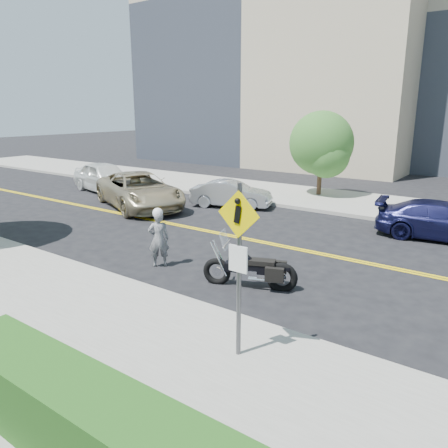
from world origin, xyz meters
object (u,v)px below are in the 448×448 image
parked_car_white (105,177)px  parked_car_silver (231,194)px  motorcyclist (159,238)px  motorcycle (250,260)px  pedestrian_sign (239,255)px  parked_car_blue (444,221)px  suv (139,190)px

parked_car_white → parked_car_silver: bearing=-70.6°
motorcyclist → motorcycle: motorcyclist is taller
motorcyclist → parked_car_white: size_ratio=0.36×
motorcycle → parked_car_white: bearing=133.2°
pedestrian_sign → motorcycle: size_ratio=1.32×
pedestrian_sign → parked_car_silver: size_ratio=0.84×
parked_car_blue → suv: bearing=93.8°
pedestrian_sign → parked_car_blue: size_ratio=0.69×
parked_car_white → parked_car_silver: (7.53, 0.87, -0.19)m
pedestrian_sign → suv: pedestrian_sign is taller
pedestrian_sign → motorcyclist: size_ratio=1.79×
motorcyclist → parked_car_silver: motorcyclist is taller
motorcycle → parked_car_silver: (-5.58, 7.20, -0.10)m
motorcyclist → parked_car_white: bearing=-77.4°
suv → parked_car_blue: size_ratio=1.28×
motorcyclist → suv: size_ratio=0.30×
motorcycle → pedestrian_sign: bearing=-82.0°
pedestrian_sign → suv: 12.99m
suv → parked_car_white: 4.58m
pedestrian_sign → parked_car_silver: 12.49m
suv → parked_car_silver: bearing=-28.9°
parked_car_silver → suv: bearing=107.8°
pedestrian_sign → parked_car_blue: 10.37m
motorcyclist → parked_car_white: motorcyclist is taller
suv → parked_car_white: size_ratio=1.21×
motorcyclist → parked_car_blue: bearing=-173.1°
motorcyclist → parked_car_blue: 9.56m
motorcyclist → parked_car_silver: bearing=-114.6°
pedestrian_sign → motorcycle: bearing=119.0°
motorcycle → parked_car_white: 14.56m
motorcycle → suv: bearing=130.8°
suv → motorcyclist: bearing=-106.0°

